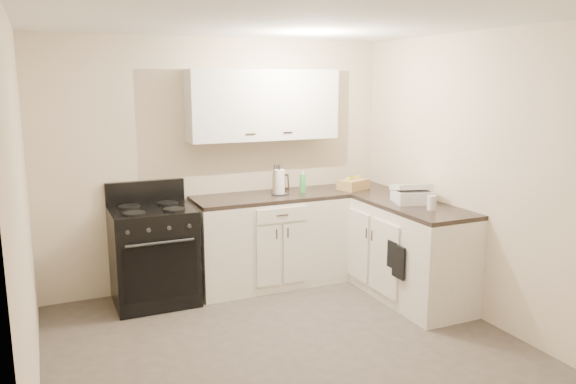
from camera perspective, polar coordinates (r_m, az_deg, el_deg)
name	(u,v)px	position (r m, az deg, el deg)	size (l,w,h in m)	color
floor	(293,353)	(4.53, 0.46, -16.04)	(3.60, 3.60, 0.00)	#473F38
ceiling	(293,18)	(4.05, 0.52, 17.22)	(3.60, 3.60, 0.00)	white
wall_back	(220,163)	(5.78, -6.93, 2.90)	(3.60, 3.60, 0.00)	beige
wall_right	(483,179)	(5.12, 19.17, 1.29)	(3.60, 3.60, 0.00)	beige
wall_left	(23,220)	(3.76, -25.35, -2.57)	(3.60, 3.60, 0.00)	beige
wall_front	(460,269)	(2.64, 17.04, -7.53)	(3.60, 3.60, 0.00)	beige
base_cabinets_back	(270,242)	(5.81, -1.84, -5.06)	(1.55, 0.60, 0.90)	white
base_cabinets_right	(393,246)	(5.75, 10.67, -5.41)	(0.60, 1.90, 0.90)	white
countertop_back	(270,197)	(5.70, -1.87, -0.51)	(1.55, 0.60, 0.04)	black
countertop_right	(395,200)	(5.64, 10.84, -0.83)	(0.60, 1.90, 0.04)	black
upper_cabinets	(264,105)	(5.72, -2.50, 8.83)	(1.55, 0.30, 0.70)	silver
stove	(154,256)	(5.47, -13.48, -6.31)	(0.75, 0.64, 0.91)	black
knife_block	(277,183)	(5.75, -1.11, 0.87)	(0.09, 0.09, 0.21)	#CDB67E
paper_towel	(279,182)	(5.70, -0.88, 1.01)	(0.11, 0.11, 0.26)	white
soap_bottle	(303,183)	(5.80, 1.51, 0.88)	(0.06, 0.06, 0.19)	green
picture_frame	(283,182)	(5.98, -0.49, 1.04)	(0.13, 0.02, 0.16)	black
wicker_basket	(353,184)	(6.03, 6.66, 0.78)	(0.32, 0.21, 0.11)	tan
countertop_grill	(412,196)	(5.45, 12.49, -0.43)	(0.33, 0.31, 0.12)	white
glass_jar	(432,203)	(5.18, 14.39, -1.07)	(0.08, 0.08, 0.13)	silver
oven_mitt_near	(399,262)	(5.14, 11.18, -6.99)	(0.02, 0.17, 0.30)	black
oven_mitt_far	(392,255)	(5.20, 10.56, -6.28)	(0.02, 0.14, 0.25)	black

